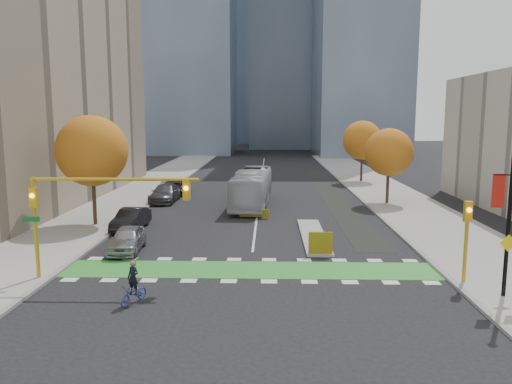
# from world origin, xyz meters

# --- Properties ---
(ground) EXTENTS (300.00, 300.00, 0.00)m
(ground) POSITION_xyz_m (0.00, 0.00, 0.00)
(ground) COLOR black
(ground) RESTS_ON ground
(sidewalk_west) EXTENTS (7.00, 120.00, 0.15)m
(sidewalk_west) POSITION_xyz_m (-13.50, 20.00, 0.07)
(sidewalk_west) COLOR gray
(sidewalk_west) RESTS_ON ground
(sidewalk_east) EXTENTS (7.00, 120.00, 0.15)m
(sidewalk_east) POSITION_xyz_m (13.50, 20.00, 0.07)
(sidewalk_east) COLOR gray
(sidewalk_east) RESTS_ON ground
(curb_west) EXTENTS (0.30, 120.00, 0.16)m
(curb_west) POSITION_xyz_m (-10.00, 20.00, 0.07)
(curb_west) COLOR gray
(curb_west) RESTS_ON ground
(curb_east) EXTENTS (0.30, 120.00, 0.16)m
(curb_east) POSITION_xyz_m (10.00, 20.00, 0.07)
(curb_east) COLOR gray
(curb_east) RESTS_ON ground
(bike_crossing) EXTENTS (20.00, 3.00, 0.01)m
(bike_crossing) POSITION_xyz_m (0.00, 1.50, 0.01)
(bike_crossing) COLOR #2D8C2E
(bike_crossing) RESTS_ON ground
(centre_line) EXTENTS (0.15, 70.00, 0.01)m
(centre_line) POSITION_xyz_m (0.00, 40.00, 0.01)
(centre_line) COLOR silver
(centre_line) RESTS_ON ground
(bike_lane_paint) EXTENTS (2.50, 50.00, 0.01)m
(bike_lane_paint) POSITION_xyz_m (7.50, 30.00, 0.01)
(bike_lane_paint) COLOR black
(bike_lane_paint) RESTS_ON ground
(median_island) EXTENTS (1.60, 10.00, 0.16)m
(median_island) POSITION_xyz_m (4.00, 9.00, 0.08)
(median_island) COLOR gray
(median_island) RESTS_ON ground
(hazard_board) EXTENTS (1.40, 0.12, 1.30)m
(hazard_board) POSITION_xyz_m (4.00, 4.20, 0.80)
(hazard_board) COLOR yellow
(hazard_board) RESTS_ON median_island
(tower_ne) EXTENTS (18.00, 24.00, 60.00)m
(tower_ne) POSITION_xyz_m (20.00, 85.00, 30.00)
(tower_ne) COLOR #47566B
(tower_ne) RESTS_ON ground
(tower_far) EXTENTS (26.00, 26.00, 80.00)m
(tower_far) POSITION_xyz_m (-4.00, 140.00, 40.00)
(tower_far) COLOR #47566B
(tower_far) RESTS_ON ground
(tree_west) EXTENTS (5.20, 5.20, 8.22)m
(tree_west) POSITION_xyz_m (-12.00, 12.00, 5.62)
(tree_west) COLOR #332114
(tree_west) RESTS_ON ground
(tree_east_near) EXTENTS (4.40, 4.40, 7.08)m
(tree_east_near) POSITION_xyz_m (12.00, 22.00, 4.86)
(tree_east_near) COLOR #332114
(tree_east_near) RESTS_ON ground
(tree_east_far) EXTENTS (4.80, 4.80, 7.65)m
(tree_east_far) POSITION_xyz_m (12.50, 38.00, 5.24)
(tree_east_far) COLOR #332114
(tree_east_far) RESTS_ON ground
(traffic_signal_west) EXTENTS (8.53, 0.56, 5.20)m
(traffic_signal_west) POSITION_xyz_m (-7.93, -0.51, 4.03)
(traffic_signal_west) COLOR #BF9914
(traffic_signal_west) RESTS_ON ground
(traffic_signal_east) EXTENTS (0.35, 0.43, 4.10)m
(traffic_signal_east) POSITION_xyz_m (10.50, -0.51, 2.73)
(traffic_signal_east) COLOR #BF9914
(traffic_signal_east) RESTS_ON ground
(banner_lamppost) EXTENTS (1.65, 0.36, 8.28)m
(banner_lamppost) POSITION_xyz_m (11.50, -2.50, 4.61)
(banner_lamppost) COLOR black
(banner_lamppost) RESTS_ON ground
(cyclist) EXTENTS (1.22, 1.77, 1.93)m
(cyclist) POSITION_xyz_m (-4.90, -3.50, 0.64)
(cyclist) COLOR #203F93
(cyclist) RESTS_ON ground
(bus) EXTENTS (3.62, 12.19, 3.35)m
(bus) POSITION_xyz_m (-0.58, 20.80, 1.67)
(bus) COLOR #AEB2B6
(bus) RESTS_ON ground
(parked_car_a) EXTENTS (2.07, 4.54, 1.51)m
(parked_car_a) POSITION_xyz_m (-7.59, 5.00, 0.76)
(parked_car_a) COLOR #96959A
(parked_car_a) RESTS_ON ground
(parked_car_b) EXTENTS (1.98, 4.76, 1.53)m
(parked_car_b) POSITION_xyz_m (-9.00, 10.90, 0.77)
(parked_car_b) COLOR black
(parked_car_b) RESTS_ON ground
(parked_car_c) EXTENTS (2.41, 5.77, 1.67)m
(parked_car_c) POSITION_xyz_m (-9.00, 22.87, 0.83)
(parked_car_c) COLOR #45464A
(parked_car_c) RESTS_ON ground
(parked_car_d) EXTENTS (3.06, 5.65, 1.50)m
(parked_car_d) POSITION_xyz_m (-9.00, 28.16, 0.75)
(parked_car_d) COLOR black
(parked_car_d) RESTS_ON ground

